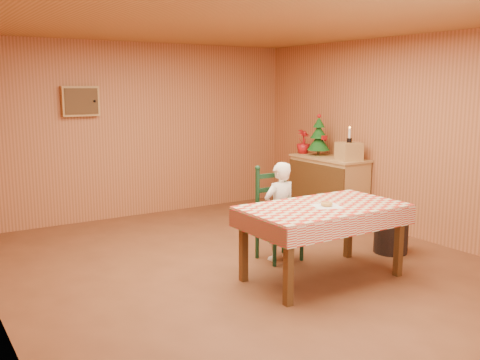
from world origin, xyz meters
The scene contains 13 objects.
ground centered at (0.00, 0.00, 0.00)m, with size 6.00×6.00×0.00m, color brown.
cabin_walls centered at (0.00, 0.53, 1.83)m, with size 5.10×6.05×2.65m.
dining_table centered at (0.46, -0.64, 0.69)m, with size 1.66×0.96×0.77m.
ladder_chair centered at (0.46, 0.15, 0.50)m, with size 0.44×0.40×1.08m.
seated_child centered at (0.46, 0.09, 0.56)m, with size 0.41×0.27×1.12m, color white.
napkin centered at (0.46, -0.69, 0.77)m, with size 0.26×0.26×0.00m, color white.
donut centered at (0.46, -0.69, 0.79)m, with size 0.12×0.12×0.04m, color gold.
shelf_unit centered at (2.22, 1.24, 0.47)m, with size 0.54×1.24×0.93m.
crate centered at (2.22, 0.84, 1.06)m, with size 0.30×0.30×0.25m, color tan.
christmas_tree centered at (2.22, 1.49, 1.21)m, with size 0.34×0.34×0.62m.
flower_arrangement centered at (2.17, 1.79, 1.11)m, with size 0.21×0.21×0.37m, color #9C0E10.
candle_set centered at (2.22, 0.84, 1.24)m, with size 0.07×0.07×0.22m.
storage_bin centered at (1.74, -0.41, 0.20)m, with size 0.40×0.40×0.40m, color black.
Camera 1 is at (-3.08, -4.62, 1.95)m, focal length 40.00 mm.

